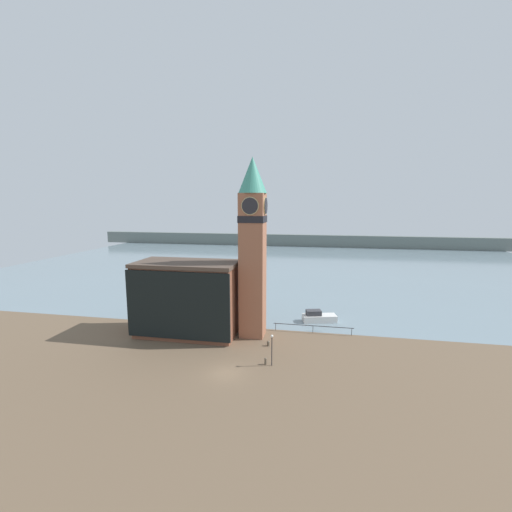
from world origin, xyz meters
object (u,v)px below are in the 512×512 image
(clock_tower, at_px, (253,244))
(lamp_post, at_px, (272,344))
(boat_near, at_px, (318,317))
(mooring_bollard_far, at_px, (266,361))
(mooring_bollard_near, at_px, (268,343))
(pier_building, at_px, (187,298))

(clock_tower, bearing_deg, lamp_post, -65.68)
(boat_near, relative_size, mooring_bollard_far, 6.85)
(boat_near, height_order, mooring_bollard_near, boat_near)
(mooring_bollard_near, height_order, lamp_post, lamp_post)
(mooring_bollard_near, bearing_deg, clock_tower, 128.81)
(pier_building, bearing_deg, boat_near, 25.24)
(clock_tower, bearing_deg, pier_building, -171.99)
(pier_building, bearing_deg, mooring_bollard_far, -30.59)
(boat_near, xyz_separation_m, mooring_bollard_near, (-6.29, -10.66, -0.33))
(pier_building, height_order, boat_near, pier_building)
(mooring_bollard_near, height_order, mooring_bollard_far, mooring_bollard_far)
(mooring_bollard_near, bearing_deg, mooring_bollard_far, -84.81)
(clock_tower, distance_m, boat_near, 16.84)
(boat_near, distance_m, lamp_post, 16.87)
(mooring_bollard_far, xyz_separation_m, lamp_post, (0.74, -0.15, 2.17))
(mooring_bollard_near, xyz_separation_m, lamp_post, (1.21, -5.32, 2.23))
(clock_tower, height_order, mooring_bollard_near, clock_tower)
(clock_tower, relative_size, pier_building, 1.71)
(clock_tower, distance_m, pier_building, 12.03)
(pier_building, relative_size, boat_near, 2.57)
(clock_tower, xyz_separation_m, lamp_post, (3.94, -8.71, -10.33))
(boat_near, bearing_deg, pier_building, -168.52)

